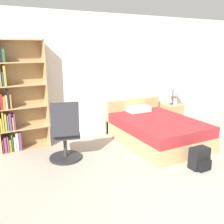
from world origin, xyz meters
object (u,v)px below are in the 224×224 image
object	(u,v)px
bed	(156,130)
backpack_black	(200,159)
office_chair	(65,135)
water_bottle	(175,102)
nightstand	(171,115)
bookshelf	(15,100)
table_lamp	(173,86)

from	to	relation	value
bed	backpack_black	world-z (taller)	bed
bed	office_chair	xyz separation A→B (m)	(-1.93, -0.03, 0.22)
water_bottle	office_chair	bearing A→B (deg)	-168.06
office_chair	nightstand	world-z (taller)	office_chair
bed	backpack_black	distance (m)	1.31
bookshelf	backpack_black	distance (m)	3.38
bed	office_chair	bearing A→B (deg)	-178.98
bookshelf	office_chair	size ratio (longest dim) A/B	1.91
office_chair	water_bottle	size ratio (longest dim) A/B	5.85
office_chair	water_bottle	distance (m)	3.01
office_chair	backpack_black	xyz separation A→B (m)	(1.83, -1.27, -0.31)
office_chair	backpack_black	bearing A→B (deg)	-34.73
bookshelf	table_lamp	size ratio (longest dim) A/B	3.65
office_chair	table_lamp	xyz separation A→B (m)	(2.93, 0.71, 0.54)
bed	nightstand	bearing A→B (deg)	34.58
office_chair	table_lamp	distance (m)	3.06
bookshelf	table_lamp	world-z (taller)	bookshelf
bed	water_bottle	bearing A→B (deg)	30.13
table_lamp	backpack_black	size ratio (longest dim) A/B	1.59
office_chair	backpack_black	world-z (taller)	office_chair
nightstand	backpack_black	size ratio (longest dim) A/B	1.56
water_bottle	backpack_black	xyz separation A→B (m)	(-1.11, -1.89, -0.47)
bed	water_bottle	size ratio (longest dim) A/B	10.51
table_lamp	water_bottle	xyz separation A→B (m)	(0.01, -0.09, -0.37)
water_bottle	nightstand	bearing A→B (deg)	94.43
bed	office_chair	distance (m)	1.94
table_lamp	water_bottle	distance (m)	0.39
bookshelf	backpack_black	world-z (taller)	bookshelf
office_chair	water_bottle	world-z (taller)	office_chair
office_chair	nightstand	bearing A→B (deg)	13.91
water_bottle	backpack_black	world-z (taller)	water_bottle
bookshelf	nightstand	distance (m)	3.65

